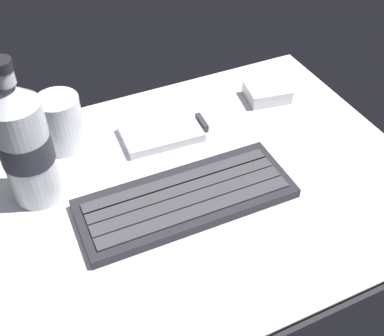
% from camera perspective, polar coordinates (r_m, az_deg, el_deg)
% --- Properties ---
extents(ground_plane, '(0.64, 0.48, 0.03)m').
position_cam_1_polar(ground_plane, '(0.68, 0.08, -2.57)').
color(ground_plane, silver).
extents(keyboard, '(0.29, 0.11, 0.02)m').
position_cam_1_polar(keyboard, '(0.64, -0.72, -3.59)').
color(keyboard, '#232328').
rests_on(keyboard, ground_plane).
extents(handheld_device, '(0.13, 0.08, 0.02)m').
position_cam_1_polar(handheld_device, '(0.75, -3.25, 4.36)').
color(handheld_device, silver).
rests_on(handheld_device, ground_plane).
extents(juice_cup, '(0.06, 0.06, 0.09)m').
position_cam_1_polar(juice_cup, '(0.74, -15.21, 5.00)').
color(juice_cup, silver).
rests_on(juice_cup, ground_plane).
extents(water_bottle, '(0.07, 0.07, 0.21)m').
position_cam_1_polar(water_bottle, '(0.63, -19.27, 2.76)').
color(water_bottle, silver).
rests_on(water_bottle, ground_plane).
extents(charger_block, '(0.08, 0.07, 0.02)m').
position_cam_1_polar(charger_block, '(0.83, 8.91, 8.85)').
color(charger_block, white).
rests_on(charger_block, ground_plane).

